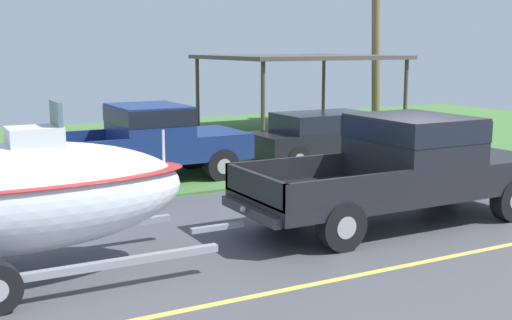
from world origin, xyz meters
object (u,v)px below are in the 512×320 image
carport_awning (298,59)px  parked_sedan_near (328,138)px  boat_on_trailer (19,197)px  parked_pickup_background (148,139)px  pickup_truck_towing (411,163)px

carport_awning → parked_sedan_near: bearing=-114.1°
boat_on_trailer → parked_pickup_background: boat_on_trailer is taller
carport_awning → pickup_truck_towing: bearing=-112.4°
boat_on_trailer → parked_pickup_background: (3.76, 5.66, -0.17)m
boat_on_trailer → carport_awning: 16.50m
boat_on_trailer → carport_awning: carport_awning is taller
boat_on_trailer → parked_pickup_background: bearing=56.4°
pickup_truck_towing → parked_sedan_near: 6.29m
pickup_truck_towing → carport_awning: size_ratio=0.96×
parked_pickup_background → parked_sedan_near: bearing=2.3°
parked_sedan_near → carport_awning: bearing=65.9°
parked_sedan_near → pickup_truck_towing: bearing=-110.8°
boat_on_trailer → carport_awning: bearing=45.0°
parked_pickup_background → carport_awning: size_ratio=0.88×
parked_pickup_background → carport_awning: (7.85, 5.95, 1.70)m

